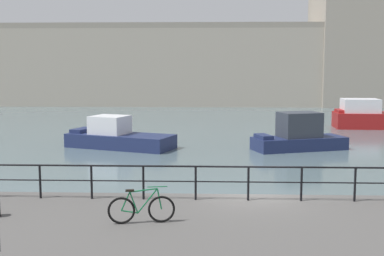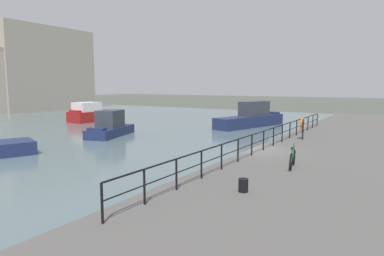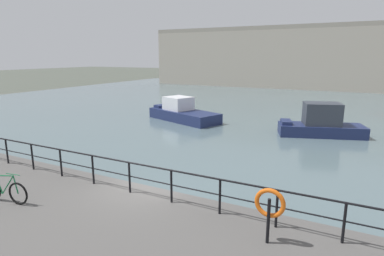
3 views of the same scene
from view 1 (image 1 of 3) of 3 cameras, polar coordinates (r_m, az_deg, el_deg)
name	(u,v)px [view 1 (image 1 of 3)]	position (r m, az deg, el deg)	size (l,w,h in m)	color
ground_plane	(250,226)	(16.82, 6.58, -10.96)	(240.00, 240.00, 0.00)	#4C5147
water_basin	(225,122)	(46.45, 3.79, 0.63)	(80.00, 60.00, 0.01)	slate
harbor_building	(274,61)	(68.74, 9.28, 7.46)	(60.50, 11.48, 15.04)	#A89E8E
moored_small_launch	(117,137)	(32.40, -8.45, -0.99)	(7.24, 4.71, 2.01)	navy
moored_blue_motorboat	(370,117)	(44.67, 19.47, 1.23)	(6.52, 3.01, 2.44)	maroon
moored_cabin_cruiser	(299,136)	(31.89, 11.96, -0.87)	(6.10, 3.81, 2.33)	navy
quay_railing	(275,177)	(15.69, 9.36, -5.49)	(24.36, 0.07, 1.08)	black
parked_bicycle	(141,209)	(13.46, -5.74, -9.07)	(1.76, 0.35, 0.98)	black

